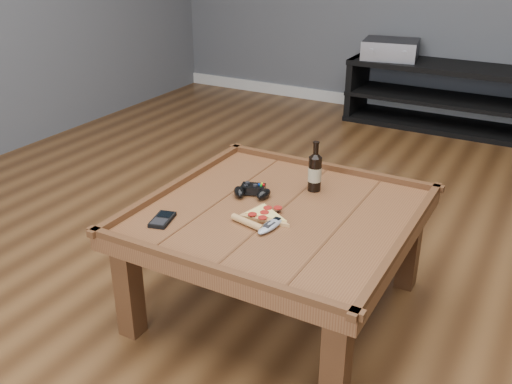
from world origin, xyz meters
The scene contains 10 objects.
ground centered at (0.00, 0.00, 0.00)m, with size 6.00×6.00×0.00m, color #3F2512.
baseboard centered at (0.00, 2.99, 0.05)m, with size 5.00×0.02×0.10m, color silver.
coffee_table centered at (0.00, 0.00, 0.39)m, with size 1.03×1.03×0.48m.
media_console centered at (0.00, 2.75, 0.25)m, with size 1.40×0.45×0.50m.
beer_bottle centered at (0.04, 0.24, 0.54)m, with size 0.06×0.06×0.21m.
game_controller centered at (-0.16, 0.07, 0.47)m, with size 0.16×0.14×0.05m.
pizza_slice centered at (-0.03, -0.08, 0.46)m, with size 0.21×0.28×0.03m.
smartphone centered at (-0.34, -0.29, 0.46)m, with size 0.09×0.13×0.02m.
remote_control centered at (0.04, -0.14, 0.46)m, with size 0.06×0.16×0.02m.
av_receiver centered at (-0.42, 2.74, 0.57)m, with size 0.47×0.41×0.15m.
Camera 1 is at (0.88, -1.76, 1.44)m, focal length 40.00 mm.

